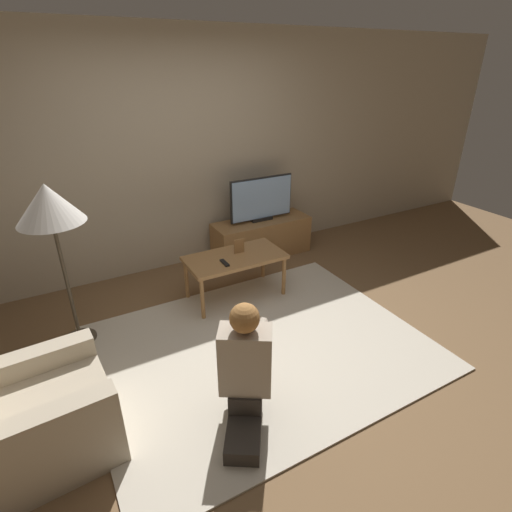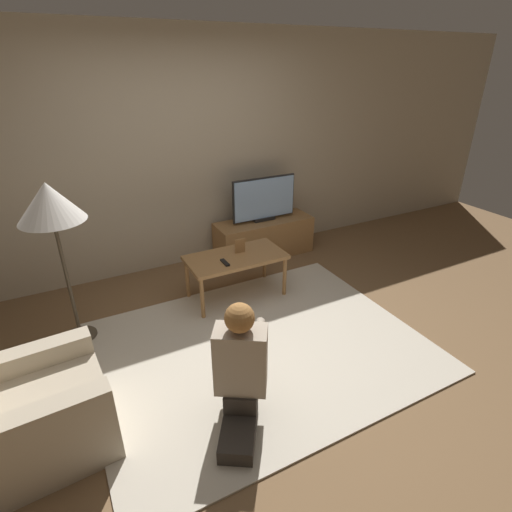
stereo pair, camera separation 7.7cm
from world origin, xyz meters
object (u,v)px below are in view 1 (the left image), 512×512
at_px(armchair, 26,423).
at_px(tv, 262,199).
at_px(person_kneeling, 245,366).
at_px(floor_lamp, 49,209).
at_px(coffee_table, 235,260).

bearing_deg(armchair, tv, -59.14).
bearing_deg(person_kneeling, floor_lamp, -26.96).
height_order(coffee_table, person_kneeling, person_kneeling).
bearing_deg(armchair, person_kneeling, -109.94).
xyz_separation_m(armchair, person_kneeling, (1.29, -0.37, 0.17)).
xyz_separation_m(tv, person_kneeling, (-1.39, -2.22, -0.28)).
xyz_separation_m(tv, armchair, (-2.68, -1.85, -0.45)).
bearing_deg(coffee_table, floor_lamp, 179.36).
bearing_deg(tv, floor_lamp, -161.89).
height_order(floor_lamp, person_kneeling, floor_lamp).
height_order(tv, coffee_table, tv).
bearing_deg(person_kneeling, coffee_table, -81.87).
bearing_deg(person_kneeling, armchair, 15.85).
distance_m(coffee_table, armchair, 2.23).
bearing_deg(coffee_table, tv, 45.79).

